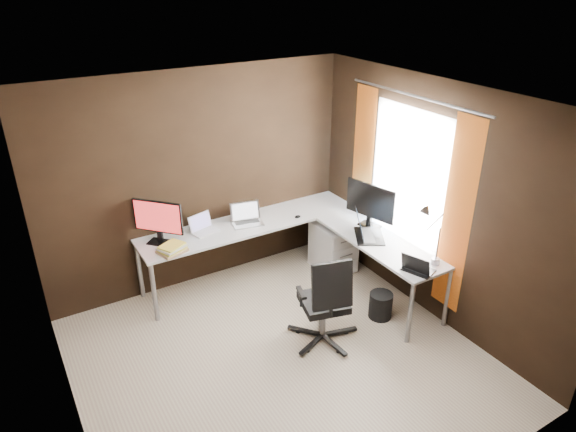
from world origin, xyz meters
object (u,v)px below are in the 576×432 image
object	(u,v)px
laptop_silver	(247,219)
laptop_black_big	(366,232)
desk_lamp	(430,228)
drawer_pedestal	(333,246)
book_stack	(172,249)
monitor_left	(158,220)
laptop_white	(203,228)
laptop_black_small	(417,268)
office_chair	(324,317)
monitor_right	(370,203)
wastebasket	(381,305)

from	to	relation	value
laptop_silver	laptop_black_big	world-z (taller)	laptop_black_big
laptop_black_big	desk_lamp	xyz separation A→B (m)	(0.17, -0.75, 0.33)
drawer_pedestal	book_stack	distance (m)	2.04
monitor_left	desk_lamp	bearing A→B (deg)	7.74
monitor_left	laptop_white	bearing A→B (deg)	48.07
monitor_left	laptop_black_small	world-z (taller)	monitor_left
monitor_left	desk_lamp	size ratio (longest dim) A/B	0.78
drawer_pedestal	office_chair	distance (m)	1.43
monitor_right	wastebasket	bearing A→B (deg)	139.12
drawer_pedestal	wastebasket	xyz separation A→B (m)	(-0.15, -1.10, -0.16)
drawer_pedestal	laptop_silver	size ratio (longest dim) A/B	1.53
drawer_pedestal	laptop_black_big	world-z (taller)	laptop_black_big
drawer_pedestal	monitor_left	size ratio (longest dim) A/B	1.23
drawer_pedestal	book_stack	xyz separation A→B (m)	(-1.98, 0.15, 0.47)
drawer_pedestal	laptop_black_big	xyz separation A→B (m)	(-0.03, -0.62, 0.49)
laptop_silver	desk_lamp	size ratio (longest dim) A/B	0.62
office_chair	wastebasket	distance (m)	0.76
monitor_right	book_stack	world-z (taller)	monitor_right
laptop_silver	book_stack	world-z (taller)	laptop_silver
monitor_right	office_chair	xyz separation A→B (m)	(-1.06, -0.66, -0.73)
monitor_right	book_stack	xyz separation A→B (m)	(-2.14, 0.59, -0.25)
office_chair	laptop_black_small	bearing A→B (deg)	-7.43
desk_lamp	office_chair	size ratio (longest dim) A/B	0.63
laptop_white	book_stack	size ratio (longest dim) A/B	1.02
monitor_left	desk_lamp	xyz separation A→B (m)	(2.15, -1.80, 0.12)
monitor_left	laptop_black_big	xyz separation A→B (m)	(1.98, -1.05, -0.21)
monitor_left	monitor_right	bearing A→B (deg)	26.00
monitor_left	laptop_black_small	xyz separation A→B (m)	(1.95, -1.88, -0.23)
laptop_white	laptop_black_small	distance (m)	2.38
monitor_right	laptop_silver	xyz separation A→B (m)	(-1.16, 0.81, -0.24)
laptop_silver	laptop_black_small	world-z (taller)	laptop_silver
monitor_right	wastebasket	size ratio (longest dim) A/B	2.17
laptop_black_big	desk_lamp	bearing A→B (deg)	-135.44
monitor_right	laptop_black_big	xyz separation A→B (m)	(-0.19, -0.18, -0.24)
monitor_right	laptop_black_big	distance (m)	0.35
office_chair	drawer_pedestal	bearing A→B (deg)	65.79
drawer_pedestal	desk_lamp	size ratio (longest dim) A/B	0.96
wastebasket	book_stack	bearing A→B (deg)	145.67
wastebasket	laptop_black_big	bearing A→B (deg)	75.41
wastebasket	laptop_white	bearing A→B (deg)	131.84
drawer_pedestal	laptop_white	size ratio (longest dim) A/B	1.79
monitor_right	monitor_left	bearing A→B (deg)	53.21
laptop_black_small	drawer_pedestal	bearing A→B (deg)	-21.98
laptop_silver	book_stack	xyz separation A→B (m)	(-0.98, -0.22, -0.01)
laptop_silver	desk_lamp	distance (m)	2.11
laptop_white	desk_lamp	xyz separation A→B (m)	(1.65, -1.81, 0.35)
drawer_pedestal	laptop_black_small	bearing A→B (deg)	-92.33
drawer_pedestal	monitor_left	bearing A→B (deg)	168.11
wastebasket	monitor_left	bearing A→B (deg)	140.72
monitor_right	wastebasket	world-z (taller)	monitor_right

